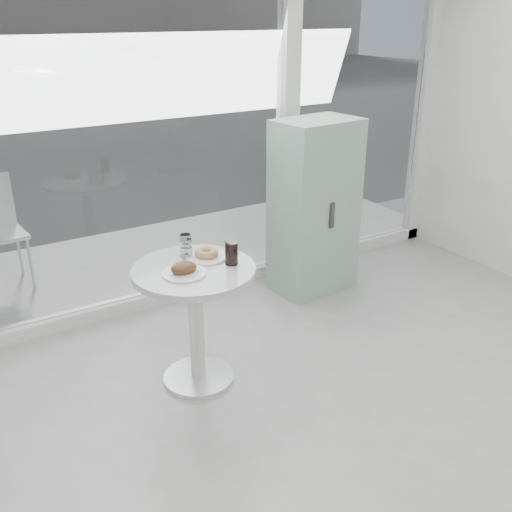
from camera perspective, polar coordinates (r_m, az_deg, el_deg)
storefront at (r=4.27m, az=-6.30°, el=17.50°), size 5.00×0.14×3.00m
main_table at (r=3.40m, az=-6.10°, el=-4.55°), size 0.72×0.72×0.77m
patio_deck at (r=5.39m, az=-9.94°, el=-0.11°), size 5.60×1.60×0.05m
mint_cabinet at (r=4.57m, az=5.84°, el=4.84°), size 0.68×0.49×1.39m
car_silver at (r=16.34m, az=-17.64°, el=17.51°), size 5.03×3.15×1.56m
plate_fritter at (r=3.22m, az=-7.18°, el=-1.36°), size 0.25×0.25×0.07m
plate_donut at (r=3.42m, az=-4.96°, el=0.13°), size 0.25×0.25×0.06m
water_tumbler_a at (r=3.43m, az=-6.99°, el=0.65°), size 0.07×0.07×0.12m
water_tumbler_b at (r=3.53m, az=-7.06°, el=1.24°), size 0.07×0.07×0.11m
cola_glass at (r=3.31m, az=-2.48°, el=0.32°), size 0.08×0.08×0.15m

